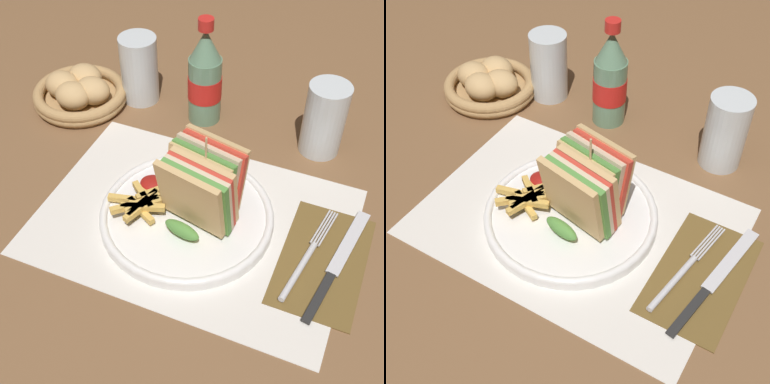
# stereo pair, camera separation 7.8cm
# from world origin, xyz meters

# --- Properties ---
(ground_plane) EXTENTS (4.00, 4.00, 0.00)m
(ground_plane) POSITION_xyz_m (0.00, 0.00, 0.00)
(ground_plane) COLOR brown
(placemat) EXTENTS (0.45, 0.32, 0.00)m
(placemat) POSITION_xyz_m (-0.01, -0.01, 0.00)
(placemat) COLOR silver
(placemat) RESTS_ON ground_plane
(plate_main) EXTENTS (0.26, 0.26, 0.02)m
(plate_main) POSITION_xyz_m (-0.02, -0.02, 0.01)
(plate_main) COLOR white
(plate_main) RESTS_ON ground_plane
(club_sandwich) EXTENTS (0.12, 0.13, 0.14)m
(club_sandwich) POSITION_xyz_m (-0.00, -0.01, 0.07)
(club_sandwich) COLOR tan
(club_sandwich) RESTS_ON plate_main
(fries_pile) EXTENTS (0.09, 0.09, 0.02)m
(fries_pile) POSITION_xyz_m (-0.08, -0.03, 0.03)
(fries_pile) COLOR gold
(fries_pile) RESTS_ON plate_main
(ketchup_blob) EXTENTS (0.04, 0.04, 0.01)m
(ketchup_blob) POSITION_xyz_m (-0.09, 0.01, 0.03)
(ketchup_blob) COLOR maroon
(ketchup_blob) RESTS_ON plate_main
(napkin) EXTENTS (0.11, 0.20, 0.00)m
(napkin) POSITION_xyz_m (0.18, -0.01, 0.00)
(napkin) COLOR brown
(napkin) RESTS_ON ground_plane
(fork) EXTENTS (0.04, 0.18, 0.01)m
(fork) POSITION_xyz_m (0.16, -0.03, 0.01)
(fork) COLOR silver
(fork) RESTS_ON napkin
(knife) EXTENTS (0.05, 0.22, 0.00)m
(knife) POSITION_xyz_m (0.20, -0.02, 0.01)
(knife) COLOR black
(knife) RESTS_ON napkin
(coke_bottle_near) EXTENTS (0.06, 0.06, 0.19)m
(coke_bottle_near) POSITION_xyz_m (-0.09, 0.22, 0.08)
(coke_bottle_near) COLOR slate
(coke_bottle_near) RESTS_ON ground_plane
(glass_near) EXTENTS (0.07, 0.07, 0.13)m
(glass_near) POSITION_xyz_m (0.12, 0.22, 0.06)
(glass_near) COLOR silver
(glass_near) RESTS_ON ground_plane
(glass_far) EXTENTS (0.07, 0.07, 0.13)m
(glass_far) POSITION_xyz_m (-0.22, 0.23, 0.05)
(glass_far) COLOR silver
(glass_far) RESTS_ON ground_plane
(bread_basket) EXTENTS (0.17, 0.17, 0.06)m
(bread_basket) POSITION_xyz_m (-0.32, 0.18, 0.02)
(bread_basket) COLOR #AD8451
(bread_basket) RESTS_ON ground_plane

